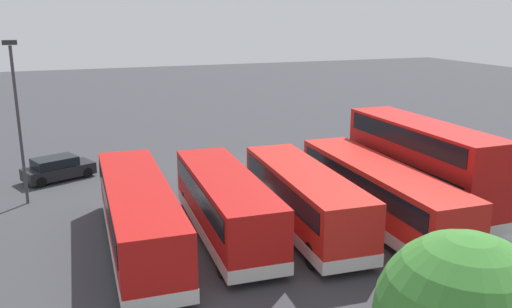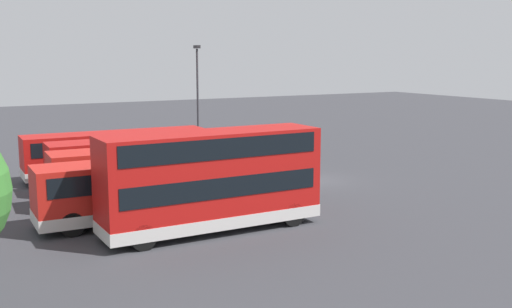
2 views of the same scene
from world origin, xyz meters
TOP-DOWN VIEW (x-y plane):
  - ground_plane at (0.00, 0.00)m, footprint 140.00×140.00m
  - bus_double_decker_near_end at (-7.04, 10.49)m, footprint 2.63×10.16m
  - bus_single_deck_second at (-3.80, 11.63)m, footprint 2.89×12.06m
  - bus_single_deck_third at (-0.09, 11.13)m, footprint 3.12×10.32m
  - bus_single_deck_fourth at (3.56, 10.58)m, footprint 2.98×10.25m
  - bus_single_deck_fifth at (7.43, 10.49)m, footprint 2.95×11.95m
  - car_hatchback_silver at (10.63, -1.35)m, footprint 4.48×3.24m
  - lamp_post_tall at (12.26, 2.56)m, footprint 0.70×0.30m

SIDE VIEW (x-z plane):
  - ground_plane at x=0.00m, z-range 0.00..0.00m
  - car_hatchback_silver at x=10.63m, z-range -0.02..1.41m
  - bus_single_deck_fourth at x=3.56m, z-range 0.14..3.09m
  - bus_single_deck_third at x=-0.09m, z-range 0.14..3.09m
  - bus_single_deck_fifth at x=7.43m, z-range 0.15..3.10m
  - bus_single_deck_second at x=-3.80m, z-range 0.15..3.10m
  - bus_double_decker_near_end at x=-7.04m, z-range 0.17..4.72m
  - lamp_post_tall at x=12.26m, z-range 0.69..9.33m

